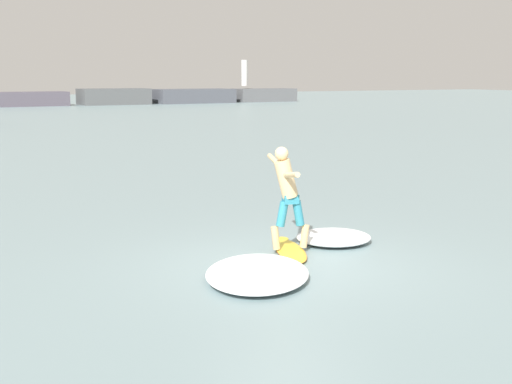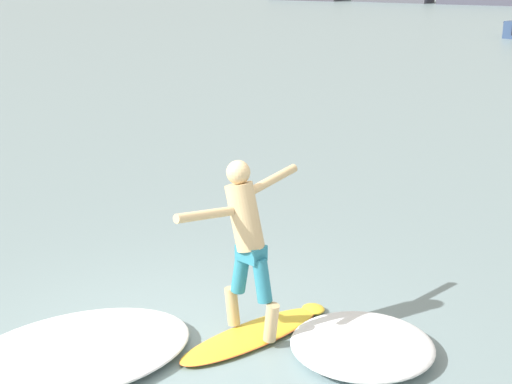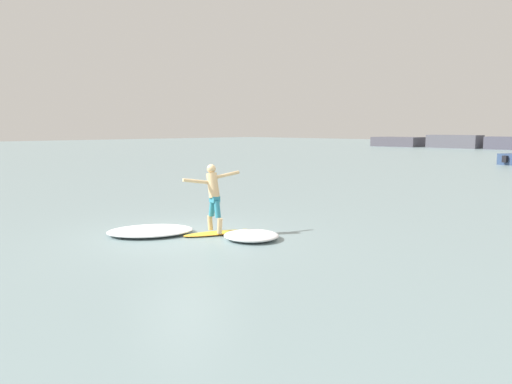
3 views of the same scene
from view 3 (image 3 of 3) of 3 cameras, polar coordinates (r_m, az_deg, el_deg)
The scene contains 5 objects.
ground_plane at distance 13.28m, azimuth -8.14°, elevation -5.00°, with size 200.00×200.00×0.00m, color gray.
surfboard at distance 13.36m, azimuth -4.59°, elevation -4.70°, with size 1.06×1.91×0.21m.
surfer at distance 13.22m, azimuth -4.90°, elevation -0.02°, with size 0.73×1.65×1.79m.
wave_foam_at_tail at distance 12.73m, azimuth -0.53°, elevation -4.99°, with size 1.81×1.78×0.20m.
wave_foam_at_nose at distance 13.64m, azimuth -11.98°, elevation -4.35°, with size 2.50×2.75×0.19m.
Camera 3 is at (10.39, -7.77, 2.82)m, focal length 35.00 mm.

